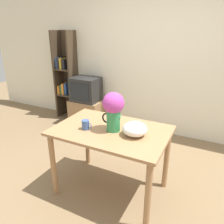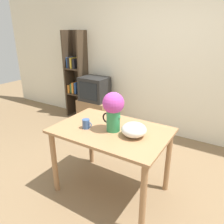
# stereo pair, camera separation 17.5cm
# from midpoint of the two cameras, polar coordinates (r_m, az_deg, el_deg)

# --- Properties ---
(ground_plane) EXTENTS (12.00, 12.00, 0.00)m
(ground_plane) POSITION_cam_midpoint_polar(r_m,az_deg,el_deg) (2.75, -1.27, -20.14)
(ground_plane) COLOR #7F6647
(wall_back) EXTENTS (8.00, 0.05, 2.60)m
(wall_back) POSITION_cam_midpoint_polar(r_m,az_deg,el_deg) (3.82, 12.04, 13.04)
(wall_back) COLOR #EDE5CC
(wall_back) RESTS_ON ground_plane
(table) EXTENTS (1.22, 0.81, 0.80)m
(table) POSITION_cam_midpoint_polar(r_m,az_deg,el_deg) (2.40, -2.34, -7.23)
(table) COLOR #A3754C
(table) RESTS_ON ground_plane
(flower_vase) EXTENTS (0.25, 0.22, 0.42)m
(flower_vase) POSITION_cam_midpoint_polar(r_m,az_deg,el_deg) (2.22, -1.90, 1.00)
(flower_vase) COLOR #2D844C
(flower_vase) RESTS_ON table
(coffee_mug) EXTENTS (0.12, 0.08, 0.10)m
(coffee_mug) POSITION_cam_midpoint_polar(r_m,az_deg,el_deg) (2.35, -9.00, -3.34)
(coffee_mug) COLOR #385689
(coffee_mug) RESTS_ON table
(white_bowl) EXTENTS (0.25, 0.25, 0.14)m
(white_bowl) POSITION_cam_midpoint_polar(r_m,az_deg,el_deg) (2.19, 3.70, -4.46)
(white_bowl) COLOR silver
(white_bowl) RESTS_ON table
(tv_stand) EXTENTS (0.63, 0.42, 0.49)m
(tv_stand) POSITION_cam_midpoint_polar(r_m,az_deg,el_deg) (4.36, -7.73, -0.09)
(tv_stand) COLOR #8E6B47
(tv_stand) RESTS_ON ground_plane
(tv_set) EXTENTS (0.51, 0.41, 0.45)m
(tv_set) POSITION_cam_midpoint_polar(r_m,az_deg,el_deg) (4.21, -8.06, 5.86)
(tv_set) COLOR black
(tv_set) RESTS_ON tv_stand
(bookshelf) EXTENTS (0.42, 0.31, 1.77)m
(bookshelf) POSITION_cam_midpoint_polar(r_m,az_deg,el_deg) (4.66, -12.98, 9.11)
(bookshelf) COLOR #423323
(bookshelf) RESTS_ON ground_plane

